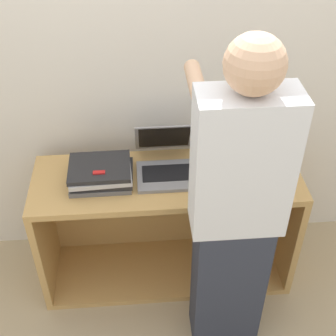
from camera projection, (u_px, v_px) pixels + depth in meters
ground_plane at (170, 302)px, 2.72m from camera, size 12.00×12.00×0.00m
wall_back at (162, 68)px, 2.43m from camera, size 8.00×0.05×2.40m
cart at (166, 219)px, 2.73m from camera, size 1.42×0.48×0.75m
laptop_open at (166, 163)px, 2.46m from camera, size 0.31×0.37×0.24m
laptop_stack_left at (101, 173)px, 2.39m from camera, size 0.33×0.27×0.10m
laptop_stack_right at (232, 166)px, 2.44m from camera, size 0.33×0.26×0.10m
person at (235, 216)px, 2.06m from camera, size 0.40×0.53×1.70m
inventory_tag at (99, 172)px, 2.31m from camera, size 0.06×0.02×0.01m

